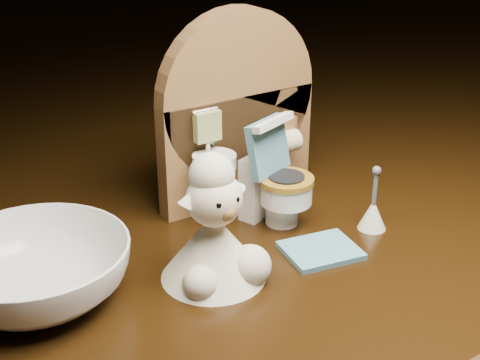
% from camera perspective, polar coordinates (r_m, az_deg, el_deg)
% --- Properties ---
extents(backdrop_panel, '(0.13, 0.05, 0.15)m').
position_cam_1_polar(backdrop_panel, '(0.51, -0.27, 5.12)').
color(backdrop_panel, brown).
rests_on(backdrop_panel, ground).
extents(toy_toilet, '(0.05, 0.06, 0.08)m').
position_cam_1_polar(toy_toilet, '(0.49, 2.94, -0.37)').
color(toy_toilet, white).
rests_on(toy_toilet, ground).
extents(bath_mat, '(0.06, 0.05, 0.00)m').
position_cam_1_polar(bath_mat, '(0.46, 6.91, -5.98)').
color(bath_mat, teal).
rests_on(bath_mat, ground).
extents(toilet_brush, '(0.02, 0.02, 0.05)m').
position_cam_1_polar(toilet_brush, '(0.49, 11.27, -2.72)').
color(toilet_brush, white).
rests_on(toilet_brush, ground).
extents(plush_lamb, '(0.07, 0.07, 0.09)m').
position_cam_1_polar(plush_lamb, '(0.42, -2.13, -4.82)').
color(plush_lamb, beige).
rests_on(plush_lamb, ground).
extents(ceramic_bowl, '(0.15, 0.15, 0.04)m').
position_cam_1_polar(ceramic_bowl, '(0.42, -17.01, -7.52)').
color(ceramic_bowl, white).
rests_on(ceramic_bowl, ground).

